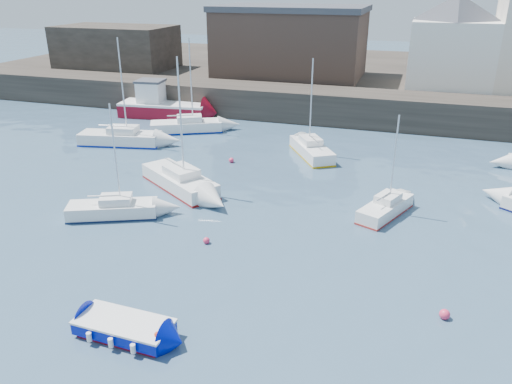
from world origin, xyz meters
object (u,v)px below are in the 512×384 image
(buoy_far, at_px, (231,162))
(buoy_mid, at_px, (444,318))
(buoy_near, at_px, (207,243))
(sailboat_b, at_px, (180,180))
(sailboat_a, at_px, (113,209))
(fishing_boat, at_px, (162,105))
(sailboat_e, at_px, (121,138))
(blue_dinghy, at_px, (124,327))
(sailboat_c, at_px, (386,208))
(sailboat_h, at_px, (187,126))
(sailboat_f, at_px, (311,149))

(buoy_far, bearing_deg, buoy_mid, -45.24)
(buoy_near, bearing_deg, sailboat_b, 125.93)
(sailboat_a, relative_size, buoy_far, 17.11)
(fishing_boat, relative_size, sailboat_a, 1.37)
(buoy_mid, bearing_deg, sailboat_a, 167.13)
(sailboat_a, distance_m, sailboat_e, 14.46)
(sailboat_a, bearing_deg, fishing_boat, 111.02)
(blue_dinghy, distance_m, buoy_near, 7.94)
(blue_dinghy, xyz_separation_m, sailboat_c, (8.80, 14.46, 0.05))
(sailboat_e, bearing_deg, blue_dinghy, -57.64)
(buoy_mid, bearing_deg, sailboat_b, 150.54)
(fishing_boat, bearing_deg, buoy_far, -43.35)
(fishing_boat, bearing_deg, sailboat_e, -82.81)
(sailboat_a, xyz_separation_m, sailboat_b, (1.81, 5.18, 0.09))
(blue_dinghy, relative_size, sailboat_b, 0.45)
(sailboat_h, relative_size, buoy_near, 23.23)
(sailboat_f, xyz_separation_m, buoy_mid, (9.65, -18.76, -0.53))
(blue_dinghy, xyz_separation_m, sailboat_h, (-10.12, 27.04, 0.14))
(sailboat_f, bearing_deg, fishing_boat, 156.10)
(sailboat_h, distance_m, buoy_near, 21.67)
(sailboat_b, distance_m, sailboat_c, 13.46)
(sailboat_b, bearing_deg, sailboat_a, -109.27)
(sailboat_e, relative_size, buoy_near, 24.51)
(sailboat_a, relative_size, sailboat_b, 0.77)
(fishing_boat, bearing_deg, blue_dinghy, -64.52)
(buoy_far, bearing_deg, blue_dinghy, -81.06)
(sailboat_h, bearing_deg, buoy_near, -61.96)
(fishing_boat, height_order, sailboat_a, sailboat_a)
(sailboat_a, distance_m, buoy_mid, 18.90)
(fishing_boat, bearing_deg, sailboat_b, -58.74)
(fishing_boat, height_order, buoy_near, fishing_boat)
(sailboat_b, height_order, buoy_mid, sailboat_b)
(fishing_boat, distance_m, buoy_near, 27.99)
(sailboat_e, bearing_deg, buoy_near, -44.96)
(sailboat_b, xyz_separation_m, sailboat_h, (-5.46, 12.60, -0.02))
(sailboat_e, relative_size, sailboat_h, 1.06)
(buoy_near, xyz_separation_m, buoy_mid, (11.89, -2.87, 0.00))
(buoy_mid, bearing_deg, sailboat_c, 108.53)
(sailboat_b, bearing_deg, sailboat_e, 141.31)
(sailboat_e, height_order, buoy_far, sailboat_e)
(sailboat_h, bearing_deg, sailboat_e, -124.62)
(fishing_boat, bearing_deg, buoy_mid, -44.43)
(sailboat_a, height_order, sailboat_f, sailboat_f)
(sailboat_f, xyz_separation_m, sailboat_h, (-12.42, 3.23, 0.01))
(sailboat_a, height_order, sailboat_c, sailboat_a)
(sailboat_c, xyz_separation_m, buoy_near, (-8.74, -6.53, -0.46))
(fishing_boat, relative_size, sailboat_b, 1.06)
(sailboat_e, distance_m, sailboat_f, 16.21)
(sailboat_h, bearing_deg, buoy_mid, -44.89)
(sailboat_f, bearing_deg, sailboat_e, -172.65)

